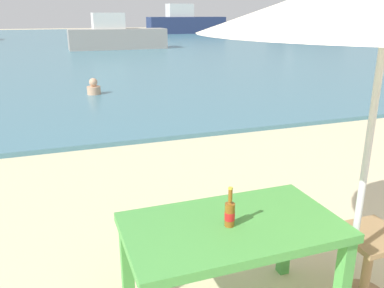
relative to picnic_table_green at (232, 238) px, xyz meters
name	(u,v)px	position (x,y,z in m)	size (l,w,h in m)	color
sea_water	(74,42)	(0.93, 29.08, -0.61)	(120.00, 50.00, 0.08)	teal
picnic_table_green	(232,238)	(0.00, 0.00, 0.00)	(1.40, 0.80, 0.76)	#4C9E47
beer_bottle_amber	(230,212)	(-0.03, -0.02, 0.20)	(0.07, 0.07, 0.26)	brown
side_table_wood	(369,256)	(1.06, -0.12, -0.30)	(0.44, 0.44, 0.54)	#9E7A51
swimmer_person	(94,88)	(0.00, 8.23, -0.41)	(0.34, 0.34, 0.41)	tan
boat_barge	(307,23)	(23.40, 32.59, 0.45)	(7.78, 2.12, 2.83)	#38383F
boat_ferry	(185,23)	(12.53, 37.87, 0.46)	(7.87, 2.15, 2.86)	navy
boat_fishing_trawler	(116,36)	(2.81, 21.53, 0.15)	(5.49, 1.50, 2.00)	gray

